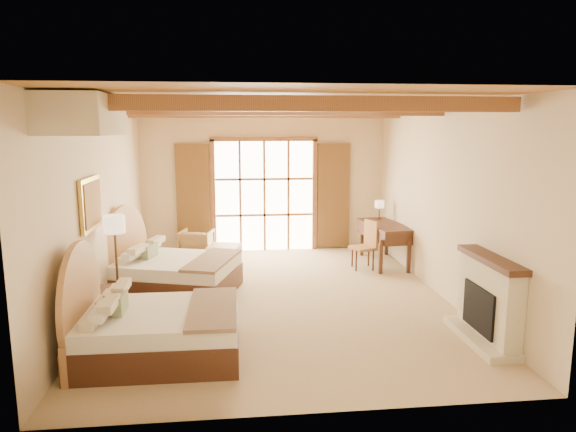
{
  "coord_description": "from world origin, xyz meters",
  "views": [
    {
      "loc": [
        -0.72,
        -8.14,
        2.82
      ],
      "look_at": [
        0.19,
        0.2,
        1.36
      ],
      "focal_mm": 32.0,
      "sensor_mm": 36.0,
      "label": 1
    }
  ],
  "objects": [
    {
      "name": "floor",
      "position": [
        0.0,
        0.0,
        0.0
      ],
      "size": [
        7.0,
        7.0,
        0.0
      ],
      "primitive_type": "plane",
      "color": "#D0B18C",
      "rests_on": "ground"
    },
    {
      "name": "wall_back",
      "position": [
        0.0,
        3.5,
        1.6
      ],
      "size": [
        5.5,
        0.0,
        5.5
      ],
      "primitive_type": "plane",
      "rotation": [
        1.57,
        0.0,
        0.0
      ],
      "color": "beige",
      "rests_on": "ground"
    },
    {
      "name": "wall_left",
      "position": [
        -2.75,
        0.0,
        1.6
      ],
      "size": [
        0.0,
        7.0,
        7.0
      ],
      "primitive_type": "plane",
      "rotation": [
        1.57,
        0.0,
        1.57
      ],
      "color": "beige",
      "rests_on": "ground"
    },
    {
      "name": "wall_right",
      "position": [
        2.75,
        0.0,
        1.6
      ],
      "size": [
        0.0,
        7.0,
        7.0
      ],
      "primitive_type": "plane",
      "rotation": [
        1.57,
        0.0,
        -1.57
      ],
      "color": "beige",
      "rests_on": "ground"
    },
    {
      "name": "ceiling",
      "position": [
        0.0,
        0.0,
        3.2
      ],
      "size": [
        7.0,
        7.0,
        0.0
      ],
      "primitive_type": "plane",
      "rotation": [
        3.14,
        0.0,
        0.0
      ],
      "color": "#BB7E3F",
      "rests_on": "ground"
    },
    {
      "name": "ceiling_beams",
      "position": [
        0.0,
        0.0,
        3.08
      ],
      "size": [
        5.39,
        4.6,
        0.18
      ],
      "primitive_type": null,
      "color": "#9C5E39",
      "rests_on": "ceiling"
    },
    {
      "name": "french_doors",
      "position": [
        0.0,
        3.44,
        1.25
      ],
      "size": [
        3.95,
        0.08,
        2.6
      ],
      "color": "white",
      "rests_on": "ground"
    },
    {
      "name": "fireplace",
      "position": [
        2.6,
        -2.0,
        0.51
      ],
      "size": [
        0.46,
        1.4,
        1.16
      ],
      "color": "beige",
      "rests_on": "ground"
    },
    {
      "name": "painting",
      "position": [
        -2.7,
        -0.75,
        1.75
      ],
      "size": [
        0.06,
        0.95,
        0.75
      ],
      "color": "gold",
      "rests_on": "wall_left"
    },
    {
      "name": "canopy_valance",
      "position": [
        -2.4,
        -2.0,
        2.95
      ],
      "size": [
        0.7,
        1.4,
        0.45
      ],
      "primitive_type": "cube",
      "color": "beige",
      "rests_on": "ceiling"
    },
    {
      "name": "bed_near",
      "position": [
        -1.8,
        -2.0,
        0.39
      ],
      "size": [
        1.96,
        1.53,
        1.29
      ],
      "rotation": [
        0.0,
        0.0,
        -0.01
      ],
      "color": "#452A1A",
      "rests_on": "floor"
    },
    {
      "name": "bed_far",
      "position": [
        -1.86,
        0.53,
        0.39
      ],
      "size": [
        2.38,
        2.0,
        1.3
      ],
      "rotation": [
        0.0,
        0.0,
        -0.3
      ],
      "color": "#452A1A",
      "rests_on": "floor"
    },
    {
      "name": "nightstand",
      "position": [
        -2.5,
        -0.89,
        0.28
      ],
      "size": [
        0.55,
        0.55,
        0.55
      ],
      "primitive_type": "cube",
      "rotation": [
        0.0,
        0.0,
        0.23
      ],
      "color": "#452A1A",
      "rests_on": "floor"
    },
    {
      "name": "floor_lamp",
      "position": [
        -2.5,
        -0.33,
        1.28
      ],
      "size": [
        0.32,
        0.32,
        1.51
      ],
      "color": "#3A2B1A",
      "rests_on": "floor"
    },
    {
      "name": "armchair",
      "position": [
        -1.52,
        2.85,
        0.31
      ],
      "size": [
        0.8,
        0.81,
        0.63
      ],
      "primitive_type": "imported",
      "rotation": [
        0.0,
        0.0,
        -3.35
      ],
      "color": "#9D7D4A",
      "rests_on": "floor"
    },
    {
      "name": "ottoman",
      "position": [
        -0.92,
        2.06,
        0.22
      ],
      "size": [
        0.73,
        0.73,
        0.45
      ],
      "primitive_type": "cube",
      "rotation": [
        0.0,
        0.0,
        -0.22
      ],
      "color": "tan",
      "rests_on": "floor"
    },
    {
      "name": "desk",
      "position": [
        2.39,
        1.98,
        0.45
      ],
      "size": [
        0.86,
        1.64,
        0.84
      ],
      "rotation": [
        0.0,
        0.0,
        0.12
      ],
      "color": "#452A1A",
      "rests_on": "floor"
    },
    {
      "name": "desk_chair",
      "position": [
        1.88,
        1.64,
        0.3
      ],
      "size": [
        0.56,
        0.55,
        0.97
      ],
      "rotation": [
        0.0,
        0.0,
        0.35
      ],
      "color": "#B57A4F",
      "rests_on": "floor"
    },
    {
      "name": "desk_lamp",
      "position": [
        2.44,
        2.56,
        1.15
      ],
      "size": [
        0.2,
        0.2,
        0.4
      ],
      "color": "#3A2B1A",
      "rests_on": "desk"
    }
  ]
}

